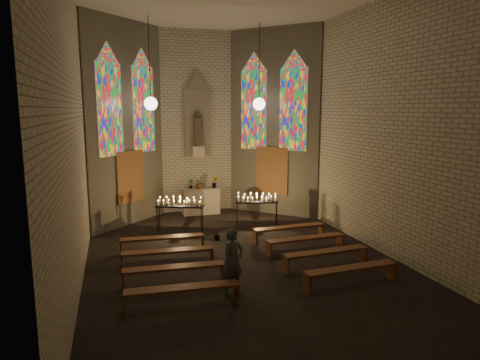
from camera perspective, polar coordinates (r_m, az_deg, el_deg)
name	(u,v)px	position (r m, az deg, el deg)	size (l,w,h in m)	color
floor	(241,260)	(11.71, 0.14, -10.66)	(12.00, 12.00, 0.00)	black
room	(212,118)	(14.26, -3.79, 8.18)	(8.22, 12.43, 7.00)	beige
altar	(201,201)	(16.67, -5.25, -2.80)	(1.40, 0.60, 1.00)	beige
flower_vase_left	(191,184)	(16.48, -6.61, -0.52)	(0.20, 0.14, 0.38)	#4C723F
flower_vase_center	(199,183)	(16.52, -5.49, -0.40)	(0.38, 0.33, 0.42)	#4C723F
flower_vase_right	(215,182)	(16.57, -3.37, -0.32)	(0.24, 0.19, 0.44)	#4C723F
aisle_flower_pot	(217,235)	(13.36, -3.08, -7.28)	(0.20, 0.20, 0.36)	#4C723F
votive_stand_left	(180,204)	(14.07, -8.03, -3.15)	(1.58, 0.90, 1.14)	black
votive_stand_right	(257,200)	(14.82, 2.27, -2.64)	(1.50, 0.73, 1.07)	black
pew_left_0	(162,240)	(12.44, -10.31, -7.82)	(2.35, 0.47, 0.45)	brown
pew_right_0	(289,229)	(13.39, 6.58, -6.48)	(2.35, 0.47, 0.45)	brown
pew_left_1	(168,253)	(11.30, -9.63, -9.58)	(2.35, 0.47, 0.45)	brown
pew_right_1	(306,240)	(12.34, 8.78, -7.92)	(2.35, 0.47, 0.45)	brown
pew_left_2	(174,270)	(10.18, -8.78, -11.73)	(2.35, 0.47, 0.45)	brown
pew_right_2	(326,254)	(11.32, 11.41, -9.60)	(2.35, 0.47, 0.45)	brown
pew_left_3	(182,291)	(9.08, -7.71, -14.40)	(2.35, 0.47, 0.45)	brown
pew_right_3	(351,270)	(10.35, 14.57, -11.58)	(2.35, 0.47, 0.45)	brown
visitor	(233,262)	(9.47, -0.91, -10.85)	(0.54, 0.35, 1.47)	#51535C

